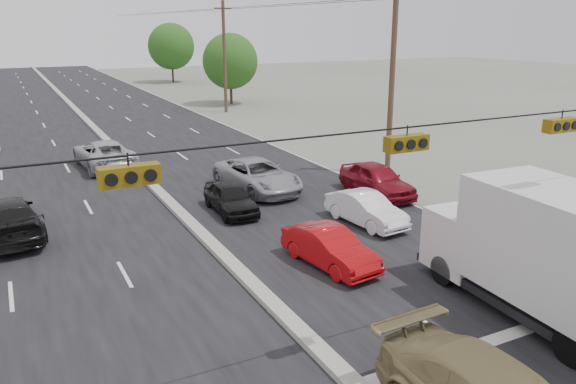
# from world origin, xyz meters

# --- Properties ---
(ground) EXTENTS (200.00, 200.00, 0.00)m
(ground) POSITION_xyz_m (0.00, 0.00, 0.00)
(ground) COLOR #606356
(ground) RESTS_ON ground
(road_surface) EXTENTS (20.00, 160.00, 0.02)m
(road_surface) POSITION_xyz_m (0.00, 30.00, 0.00)
(road_surface) COLOR black
(road_surface) RESTS_ON ground
(center_median) EXTENTS (0.50, 160.00, 0.20)m
(center_median) POSITION_xyz_m (0.00, 30.00, 0.10)
(center_median) COLOR gray
(center_median) RESTS_ON ground
(utility_pole_right_b) EXTENTS (1.60, 0.30, 10.00)m
(utility_pole_right_b) POSITION_xyz_m (12.50, 15.00, 5.11)
(utility_pole_right_b) COLOR #422D1E
(utility_pole_right_b) RESTS_ON ground
(utility_pole_right_c) EXTENTS (1.60, 0.30, 10.00)m
(utility_pole_right_c) POSITION_xyz_m (12.50, 40.00, 5.11)
(utility_pole_right_c) COLOR #422D1E
(utility_pole_right_c) RESTS_ON ground
(traffic_signals) EXTENTS (25.00, 0.30, 0.54)m
(traffic_signals) POSITION_xyz_m (1.40, 0.00, 5.49)
(traffic_signals) COLOR black
(traffic_signals) RESTS_ON ground
(tree_right_mid) EXTENTS (5.60, 5.60, 7.14)m
(tree_right_mid) POSITION_xyz_m (15.00, 45.00, 4.34)
(tree_right_mid) COLOR #382619
(tree_right_mid) RESTS_ON ground
(tree_right_far) EXTENTS (6.40, 6.40, 8.16)m
(tree_right_far) POSITION_xyz_m (16.00, 70.00, 4.96)
(tree_right_far) COLOR #382619
(tree_right_far) RESTS_ON ground
(box_truck) EXTENTS (3.04, 7.62, 3.80)m
(box_truck) POSITION_xyz_m (6.47, -0.00, 1.95)
(box_truck) COLOR black
(box_truck) RESTS_ON ground
(red_sedan) EXTENTS (1.90, 4.11, 1.30)m
(red_sedan) POSITION_xyz_m (3.00, 5.53, 0.65)
(red_sedan) COLOR #AE0A0E
(red_sedan) RESTS_ON ground
(queue_car_a) EXTENTS (1.68, 3.92, 1.32)m
(queue_car_a) POSITION_xyz_m (2.09, 12.38, 0.66)
(queue_car_a) COLOR black
(queue_car_a) RESTS_ON ground
(queue_car_b) EXTENTS (1.76, 4.07, 1.30)m
(queue_car_b) POSITION_xyz_m (6.49, 8.43, 0.65)
(queue_car_b) COLOR white
(queue_car_b) RESTS_ON ground
(queue_car_c) EXTENTS (3.20, 5.81, 1.54)m
(queue_car_c) POSITION_xyz_m (4.51, 14.90, 0.77)
(queue_car_c) COLOR #93959A
(queue_car_c) RESTS_ON ground
(queue_car_e) EXTENTS (1.96, 4.67, 1.58)m
(queue_car_e) POSITION_xyz_m (9.27, 11.54, 0.79)
(queue_car_e) COLOR maroon
(queue_car_e) RESTS_ON ground
(oncoming_near) EXTENTS (2.81, 5.59, 1.56)m
(oncoming_near) POSITION_xyz_m (-6.70, 13.46, 0.78)
(oncoming_near) COLOR black
(oncoming_near) RESTS_ON ground
(oncoming_far) EXTENTS (3.07, 5.89, 1.59)m
(oncoming_far) POSITION_xyz_m (-1.40, 23.29, 0.79)
(oncoming_far) COLOR #A7A9AF
(oncoming_far) RESTS_ON ground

